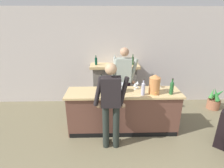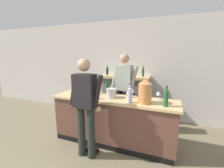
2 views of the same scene
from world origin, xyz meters
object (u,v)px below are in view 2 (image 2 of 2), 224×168
(person_bartender, at_px, (124,89))
(wine_bottle_cabernet_heavy, at_px, (166,97))
(wine_glass_front_right, at_px, (128,92))
(wine_glass_by_dispenser, at_px, (132,91))
(wine_bottle_port_short, at_px, (91,93))
(wine_bottle_merlot_tall, at_px, (130,94))
(fireplace_stone, at_px, (124,97))
(copper_dispenser, at_px, (145,91))
(ice_bucket_steel, at_px, (111,93))
(wine_bottle_burgundy_dark, at_px, (108,88))
(person_customer, at_px, (85,105))
(wine_bottle_riesling_slim, at_px, (96,87))
(wine_glass_mid_counter, at_px, (159,93))

(person_bartender, bearing_deg, wine_bottle_cabernet_heavy, -37.97)
(wine_glass_front_right, bearing_deg, wine_glass_by_dispenser, 56.11)
(wine_bottle_cabernet_heavy, height_order, wine_bottle_port_short, wine_bottle_cabernet_heavy)
(person_bartender, xyz_separation_m, wine_bottle_merlot_tall, (0.33, -0.75, 0.10))
(fireplace_stone, relative_size, copper_dispenser, 3.65)
(ice_bucket_steel, relative_size, wine_bottle_burgundy_dark, 0.61)
(person_customer, bearing_deg, wine_bottle_cabernet_heavy, 18.39)
(person_customer, relative_size, wine_bottle_riesling_slim, 5.17)
(wine_glass_mid_counter, bearing_deg, wine_bottle_riesling_slim, -178.97)
(person_bartender, xyz_separation_m, wine_glass_front_right, (0.21, -0.44, 0.06))
(wine_bottle_cabernet_heavy, relative_size, wine_bottle_burgundy_dark, 1.04)
(copper_dispenser, xyz_separation_m, wine_glass_by_dispenser, (-0.30, 0.33, -0.09))
(ice_bucket_steel, relative_size, wine_bottle_riesling_slim, 0.60)
(ice_bucket_steel, xyz_separation_m, wine_glass_front_right, (0.31, 0.13, 0.02))
(wine_bottle_riesling_slim, relative_size, wine_bottle_merlot_tall, 0.99)
(wine_bottle_port_short, height_order, wine_glass_mid_counter, wine_bottle_port_short)
(wine_bottle_cabernet_heavy, distance_m, wine_glass_by_dispenser, 0.75)
(copper_dispenser, distance_m, wine_glass_mid_counter, 0.39)
(wine_bottle_cabernet_heavy, xyz_separation_m, wine_glass_by_dispenser, (-0.65, 0.38, -0.03))
(fireplace_stone, relative_size, wine_bottle_riesling_slim, 4.51)
(wine_bottle_riesling_slim, height_order, wine_bottle_merlot_tall, wine_bottle_merlot_tall)
(person_customer, relative_size, wine_bottle_port_short, 6.41)
(ice_bucket_steel, xyz_separation_m, wine_bottle_port_short, (-0.34, -0.22, 0.03))
(wine_glass_mid_counter, bearing_deg, fireplace_stone, 132.52)
(wine_bottle_cabernet_heavy, bearing_deg, wine_bottle_merlot_tall, -177.14)
(ice_bucket_steel, relative_size, wine_bottle_cabernet_heavy, 0.59)
(wine_glass_mid_counter, bearing_deg, wine_bottle_port_short, -160.25)
(fireplace_stone, height_order, wine_bottle_riesling_slim, fireplace_stone)
(person_customer, relative_size, wine_glass_by_dispenser, 10.53)
(wine_glass_by_dispenser, bearing_deg, wine_bottle_riesling_slim, -177.87)
(ice_bucket_steel, relative_size, wine_bottle_merlot_tall, 0.60)
(copper_dispenser, xyz_separation_m, wine_bottle_cabernet_heavy, (0.35, -0.05, -0.06))
(copper_dispenser, relative_size, wine_bottle_port_short, 1.53)
(wine_bottle_cabernet_heavy, distance_m, wine_glass_front_right, 0.77)
(wine_bottle_merlot_tall, bearing_deg, wine_bottle_port_short, -177.31)
(fireplace_stone, height_order, wine_bottle_port_short, fireplace_stone)
(wine_bottle_port_short, bearing_deg, wine_bottle_cabernet_heavy, 2.77)
(wine_glass_front_right, distance_m, wine_glass_by_dispenser, 0.12)
(wine_glass_by_dispenser, bearing_deg, wine_bottle_port_short, -148.06)
(person_bartender, xyz_separation_m, wine_bottle_port_short, (-0.43, -0.79, 0.07))
(copper_dispenser, bearing_deg, ice_bucket_steel, 171.13)
(wine_bottle_port_short, bearing_deg, person_bartender, 61.22)
(wine_glass_mid_counter, bearing_deg, copper_dispenser, -122.56)
(person_bartender, xyz_separation_m, wine_bottle_cabernet_heavy, (0.93, -0.72, 0.10))
(wine_bottle_cabernet_heavy, xyz_separation_m, wine_bottle_port_short, (-1.36, -0.07, -0.03))
(ice_bucket_steel, height_order, wine_bottle_cabernet_heavy, wine_bottle_cabernet_heavy)
(copper_dispenser, xyz_separation_m, ice_bucket_steel, (-0.67, 0.11, -0.12))
(wine_bottle_merlot_tall, bearing_deg, wine_bottle_burgundy_dark, 146.27)
(person_bartender, bearing_deg, wine_bottle_riesling_slim, -145.00)
(wine_bottle_riesling_slim, xyz_separation_m, wine_glass_front_right, (0.75, -0.07, -0.04))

